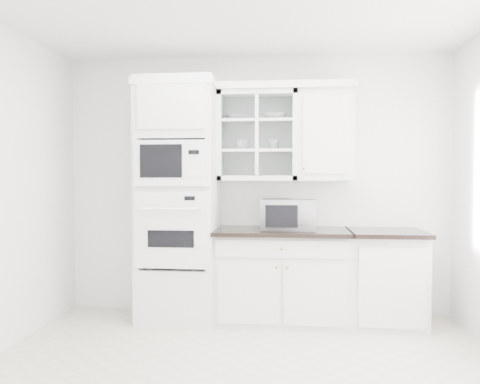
# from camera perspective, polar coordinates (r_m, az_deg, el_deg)

# --- Properties ---
(ground) EXTENTS (4.00, 3.50, 0.01)m
(ground) POSITION_cam_1_polar(r_m,az_deg,el_deg) (3.50, -0.00, -22.34)
(ground) COLOR beige
(ground) RESTS_ON ground
(room_shell) EXTENTS (4.00, 3.50, 2.70)m
(room_shell) POSITION_cam_1_polar(r_m,az_deg,el_deg) (3.63, 0.65, 7.23)
(room_shell) COLOR white
(room_shell) RESTS_ON ground
(oven_column) EXTENTS (0.76, 0.68, 2.40)m
(oven_column) POSITION_cam_1_polar(r_m,az_deg,el_deg) (4.72, -7.45, -1.04)
(oven_column) COLOR silver
(oven_column) RESTS_ON ground
(base_cabinet_run) EXTENTS (1.32, 0.67, 0.92)m
(base_cabinet_run) POSITION_cam_1_polar(r_m,az_deg,el_deg) (4.73, 5.13, -10.04)
(base_cabinet_run) COLOR silver
(base_cabinet_run) RESTS_ON ground
(extra_base_cabinet) EXTENTS (0.72, 0.67, 0.92)m
(extra_base_cabinet) POSITION_cam_1_polar(r_m,az_deg,el_deg) (4.83, 17.26, -9.87)
(extra_base_cabinet) COLOR silver
(extra_base_cabinet) RESTS_ON ground
(upper_cabinet_glass) EXTENTS (0.80, 0.33, 0.90)m
(upper_cabinet_glass) POSITION_cam_1_polar(r_m,az_deg,el_deg) (4.79, 2.17, 6.81)
(upper_cabinet_glass) COLOR silver
(upper_cabinet_glass) RESTS_ON room_shell
(upper_cabinet_solid) EXTENTS (0.55, 0.33, 0.90)m
(upper_cabinet_solid) POSITION_cam_1_polar(r_m,az_deg,el_deg) (4.80, 10.31, 6.77)
(upper_cabinet_solid) COLOR silver
(upper_cabinet_solid) RESTS_ON room_shell
(crown_molding) EXTENTS (2.14, 0.38, 0.07)m
(crown_molding) POSITION_cam_1_polar(r_m,az_deg,el_deg) (4.83, 0.89, 12.57)
(crown_molding) COLOR white
(crown_molding) RESTS_ON room_shell
(countertop_microwave) EXTENTS (0.55, 0.47, 0.30)m
(countertop_microwave) POSITION_cam_1_polar(r_m,az_deg,el_deg) (4.61, 5.98, -2.71)
(countertop_microwave) COLOR white
(countertop_microwave) RESTS_ON base_cabinet_run
(bowl_a) EXTENTS (0.26, 0.26, 0.05)m
(bowl_a) POSITION_cam_1_polar(r_m,az_deg,el_deg) (4.82, -0.46, 8.99)
(bowl_a) COLOR white
(bowl_a) RESTS_ON upper_cabinet_glass
(bowl_b) EXTENTS (0.23, 0.23, 0.07)m
(bowl_b) POSITION_cam_1_polar(r_m,az_deg,el_deg) (4.80, 4.27, 9.12)
(bowl_b) COLOR white
(bowl_b) RESTS_ON upper_cabinet_glass
(cup_a) EXTENTS (0.15, 0.15, 0.10)m
(cup_a) POSITION_cam_1_polar(r_m,az_deg,el_deg) (4.78, 0.26, 5.76)
(cup_a) COLOR white
(cup_a) RESTS_ON upper_cabinet_glass
(cup_b) EXTENTS (0.13, 0.13, 0.10)m
(cup_b) POSITION_cam_1_polar(r_m,az_deg,el_deg) (4.78, 4.14, 5.75)
(cup_b) COLOR white
(cup_b) RESTS_ON upper_cabinet_glass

